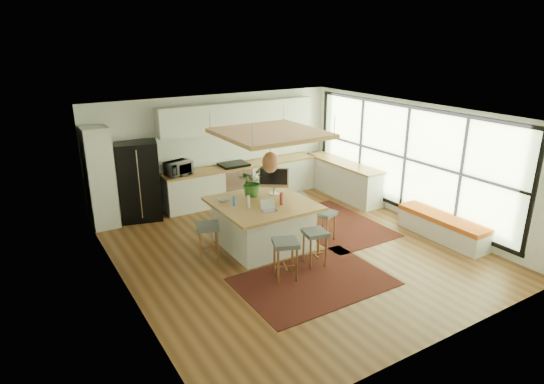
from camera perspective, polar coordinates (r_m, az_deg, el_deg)
floor at (r=9.27m, az=2.69°, el=-7.10°), size 7.00×7.00×0.00m
ceiling at (r=8.43m, az=2.97°, el=9.61°), size 7.00×7.00×0.00m
wall_back at (r=11.70m, az=-6.88°, el=5.42°), size 6.50×0.00×6.50m
wall_front at (r=6.40m, az=20.87°, el=-7.57°), size 6.50×0.00×6.50m
wall_left at (r=7.53m, az=-18.14°, el=-3.22°), size 0.00×7.00×7.00m
wall_right at (r=10.86m, az=17.20°, el=3.62°), size 0.00×7.00×7.00m
window_wall at (r=10.82m, az=17.12°, el=3.85°), size 0.10×6.20×2.60m
pantry at (r=10.61m, az=-20.67°, el=1.63°), size 0.55×0.60×2.25m
back_counter_base at (r=11.90m, az=-3.66°, el=1.20°), size 4.20×0.60×0.88m
back_counter_top at (r=11.77m, az=-3.70°, el=3.33°), size 4.24×0.64×0.05m
backsplash at (r=11.92m, az=-4.43°, el=5.75°), size 4.20×0.02×0.80m
upper_cabinets at (r=11.62m, az=-4.16°, el=9.44°), size 4.20×0.34×0.70m
range at (r=11.78m, az=-4.74°, el=1.28°), size 0.76×0.62×1.00m
right_counter_base at (r=12.25m, az=8.86°, el=1.53°), size 0.60×2.50×0.88m
right_counter_top at (r=12.12m, az=8.97°, el=3.60°), size 0.64×2.54×0.05m
window_bench at (r=10.26m, az=20.44°, el=-4.14°), size 0.52×2.00×0.50m
ceiling_panel at (r=8.73m, az=-0.22°, el=5.61°), size 1.86×1.86×0.80m
rug_near at (r=8.15m, az=5.19°, el=-11.02°), size 2.60×1.80×0.01m
rug_right at (r=10.49m, az=7.74°, el=-4.01°), size 1.80×2.60×0.01m
fridge at (r=10.86m, az=-16.27°, el=1.38°), size 1.06×0.91×1.82m
island at (r=9.25m, az=-1.18°, el=-3.97°), size 1.85×1.85×0.93m
stool_near_left at (r=8.07m, az=1.69°, el=-8.46°), size 0.55×0.55×0.72m
stool_near_right at (r=8.55m, az=5.34°, el=-6.87°), size 0.47×0.47×0.69m
stool_right_front at (r=9.51m, az=6.58°, el=-4.14°), size 0.50×0.50×0.66m
stool_right_back at (r=10.25m, az=3.09°, el=-2.30°), size 0.54×0.54×0.71m
stool_left_side at (r=8.81m, az=-7.95°, el=-6.16°), size 0.54×0.54×0.71m
laptop at (r=8.59m, az=-0.35°, el=-1.62°), size 0.35×0.36×0.21m
monitor at (r=9.46m, az=0.23°, el=1.26°), size 0.64×0.55×0.58m
microwave at (r=11.04m, az=-11.58°, el=3.11°), size 0.65×0.46×0.40m
island_plant at (r=9.38m, az=-2.61°, el=0.96°), size 0.81×0.83×0.48m
island_bowl at (r=9.16m, az=-6.09°, el=-0.99°), size 0.23×0.23×0.06m
island_bottle_0 at (r=8.88m, az=-4.60°, el=-1.14°), size 0.07×0.07×0.19m
island_bottle_1 at (r=8.74m, az=-2.97°, el=-1.44°), size 0.07×0.07×0.19m
island_bottle_2 at (r=8.93m, az=1.15°, el=-0.97°), size 0.07×0.07×0.19m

